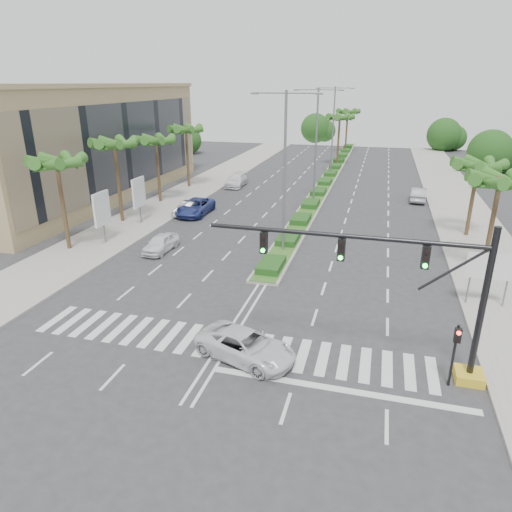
{
  "coord_description": "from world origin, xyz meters",
  "views": [
    {
      "loc": [
        6.84,
        -19.0,
        12.49
      ],
      "look_at": [
        0.28,
        4.99,
        3.0
      ],
      "focal_mm": 32.0,
      "sensor_mm": 36.0,
      "label": 1
    }
  ],
  "objects_px": {
    "car_parked_c": "(195,207)",
    "car_parked_d": "(236,180)",
    "car_parked_b": "(188,208)",
    "car_crossing": "(246,346)",
    "car_right": "(419,194)",
    "car_parked_a": "(160,243)"
  },
  "relations": [
    {
      "from": "car_parked_c",
      "to": "car_parked_d",
      "type": "height_order",
      "value": "car_parked_c"
    },
    {
      "from": "car_parked_b",
      "to": "car_parked_c",
      "type": "distance_m",
      "value": 0.79
    },
    {
      "from": "car_parked_c",
      "to": "car_crossing",
      "type": "xyz_separation_m",
      "value": [
        12.17,
        -23.28,
        -0.08
      ]
    },
    {
      "from": "car_parked_c",
      "to": "car_right",
      "type": "bearing_deg",
      "value": 27.93
    },
    {
      "from": "car_parked_a",
      "to": "car_parked_b",
      "type": "relative_size",
      "value": 1.0
    },
    {
      "from": "car_parked_b",
      "to": "car_parked_c",
      "type": "height_order",
      "value": "car_parked_c"
    },
    {
      "from": "car_parked_d",
      "to": "car_parked_a",
      "type": "bearing_deg",
      "value": -88.64
    },
    {
      "from": "car_parked_a",
      "to": "car_parked_b",
      "type": "distance_m",
      "value": 10.7
    },
    {
      "from": "car_parked_a",
      "to": "car_right",
      "type": "xyz_separation_m",
      "value": [
        20.5,
        22.54,
        0.08
      ]
    },
    {
      "from": "car_crossing",
      "to": "car_right",
      "type": "relative_size",
      "value": 1.08
    },
    {
      "from": "car_parked_c",
      "to": "car_right",
      "type": "height_order",
      "value": "car_parked_c"
    },
    {
      "from": "car_parked_c",
      "to": "car_right",
      "type": "distance_m",
      "value": 24.94
    },
    {
      "from": "car_parked_d",
      "to": "car_right",
      "type": "bearing_deg",
      "value": -7.56
    },
    {
      "from": "car_parked_a",
      "to": "car_crossing",
      "type": "distance_m",
      "value": 16.49
    },
    {
      "from": "car_parked_b",
      "to": "car_crossing",
      "type": "bearing_deg",
      "value": -53.38
    },
    {
      "from": "car_parked_c",
      "to": "car_parked_d",
      "type": "distance_m",
      "value": 13.86
    },
    {
      "from": "car_right",
      "to": "car_parked_d",
      "type": "bearing_deg",
      "value": -0.77
    },
    {
      "from": "car_parked_a",
      "to": "car_parked_b",
      "type": "bearing_deg",
      "value": 103.88
    },
    {
      "from": "car_parked_d",
      "to": "car_crossing",
      "type": "relative_size",
      "value": 1.04
    },
    {
      "from": "car_parked_c",
      "to": "car_parked_d",
      "type": "relative_size",
      "value": 1.07
    },
    {
      "from": "car_parked_b",
      "to": "car_parked_c",
      "type": "bearing_deg",
      "value": 27.36
    },
    {
      "from": "car_parked_d",
      "to": "car_right",
      "type": "xyz_separation_m",
      "value": [
        22.06,
        -2.05,
        0.0
      ]
    }
  ]
}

